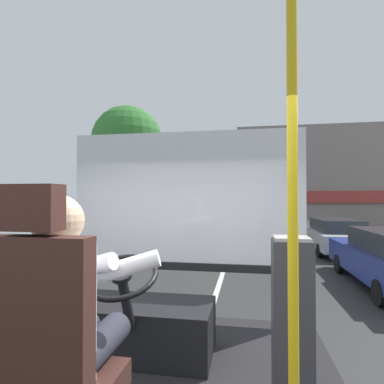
{
  "coord_description": "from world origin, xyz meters",
  "views": [
    {
      "loc": [
        0.66,
        -1.67,
        2.07
      ],
      "look_at": [
        0.15,
        1.27,
        2.13
      ],
      "focal_mm": 29.32,
      "sensor_mm": 36.0,
      "label": 1
    }
  ],
  "objects_px": {
    "bus_driver": "(65,309)",
    "parked_car_white": "(304,222)",
    "handrail_pole": "(293,220)",
    "driver_seat": "(48,365)",
    "steering_console": "(143,326)",
    "fare_box": "(292,319)",
    "parked_car_silver": "(335,235)"
  },
  "relations": [
    {
      "from": "bus_driver",
      "to": "handrail_pole",
      "type": "relative_size",
      "value": 0.36
    },
    {
      "from": "bus_driver",
      "to": "fare_box",
      "type": "xyz_separation_m",
      "value": [
        1.09,
        0.69,
        -0.24
      ]
    },
    {
      "from": "driver_seat",
      "to": "steering_console",
      "type": "distance_m",
      "value": 1.25
    },
    {
      "from": "steering_console",
      "to": "handrail_pole",
      "type": "distance_m",
      "value": 1.72
    },
    {
      "from": "handrail_pole",
      "to": "parked_car_silver",
      "type": "bearing_deg",
      "value": 74.73
    },
    {
      "from": "handrail_pole",
      "to": "driver_seat",
      "type": "bearing_deg",
      "value": -170.55
    },
    {
      "from": "parked_car_silver",
      "to": "parked_car_white",
      "type": "xyz_separation_m",
      "value": [
        -0.13,
        5.79,
        0.04
      ]
    },
    {
      "from": "fare_box",
      "to": "parked_car_white",
      "type": "xyz_separation_m",
      "value": [
        2.93,
        16.63,
        -0.63
      ]
    },
    {
      "from": "handrail_pole",
      "to": "parked_car_white",
      "type": "xyz_separation_m",
      "value": [
        3.01,
        17.28,
        -1.28
      ]
    },
    {
      "from": "steering_console",
      "to": "handrail_pole",
      "type": "xyz_separation_m",
      "value": [
        1.0,
        -1.04,
        0.93
      ]
    },
    {
      "from": "bus_driver",
      "to": "steering_console",
      "type": "height_order",
      "value": "bus_driver"
    },
    {
      "from": "bus_driver",
      "to": "parked_car_white",
      "type": "distance_m",
      "value": 17.8
    },
    {
      "from": "driver_seat",
      "to": "handrail_pole",
      "type": "bearing_deg",
      "value": 9.45
    },
    {
      "from": "fare_box",
      "to": "bus_driver",
      "type": "bearing_deg",
      "value": -147.57
    },
    {
      "from": "driver_seat",
      "to": "parked_car_silver",
      "type": "relative_size",
      "value": 0.29
    },
    {
      "from": "parked_car_silver",
      "to": "parked_car_white",
      "type": "relative_size",
      "value": 1.01
    },
    {
      "from": "fare_box",
      "to": "driver_seat",
      "type": "bearing_deg",
      "value": -143.16
    },
    {
      "from": "steering_console",
      "to": "handrail_pole",
      "type": "bearing_deg",
      "value": -45.96
    },
    {
      "from": "driver_seat",
      "to": "bus_driver",
      "type": "height_order",
      "value": "driver_seat"
    },
    {
      "from": "steering_console",
      "to": "parked_car_silver",
      "type": "distance_m",
      "value": 11.25
    },
    {
      "from": "bus_driver",
      "to": "steering_console",
      "type": "relative_size",
      "value": 0.75
    },
    {
      "from": "driver_seat",
      "to": "handrail_pole",
      "type": "height_order",
      "value": "handrail_pole"
    },
    {
      "from": "bus_driver",
      "to": "handrail_pole",
      "type": "height_order",
      "value": "handrail_pole"
    },
    {
      "from": "steering_console",
      "to": "fare_box",
      "type": "bearing_deg",
      "value": -19.84
    },
    {
      "from": "fare_box",
      "to": "parked_car_white",
      "type": "height_order",
      "value": "fare_box"
    },
    {
      "from": "driver_seat",
      "to": "fare_box",
      "type": "xyz_separation_m",
      "value": [
        1.09,
        0.81,
        -0.04
      ]
    },
    {
      "from": "fare_box",
      "to": "handrail_pole",
      "type": "bearing_deg",
      "value": -97.22
    },
    {
      "from": "handrail_pole",
      "to": "parked_car_white",
      "type": "distance_m",
      "value": 17.59
    },
    {
      "from": "parked_car_silver",
      "to": "bus_driver",
      "type": "bearing_deg",
      "value": -109.76
    },
    {
      "from": "bus_driver",
      "to": "fare_box",
      "type": "height_order",
      "value": "bus_driver"
    },
    {
      "from": "driver_seat",
      "to": "bus_driver",
      "type": "xyz_separation_m",
      "value": [
        0.0,
        0.12,
        0.19
      ]
    },
    {
      "from": "bus_driver",
      "to": "parked_car_white",
      "type": "xyz_separation_m",
      "value": [
        4.01,
        17.32,
        -0.87
      ]
    }
  ]
}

